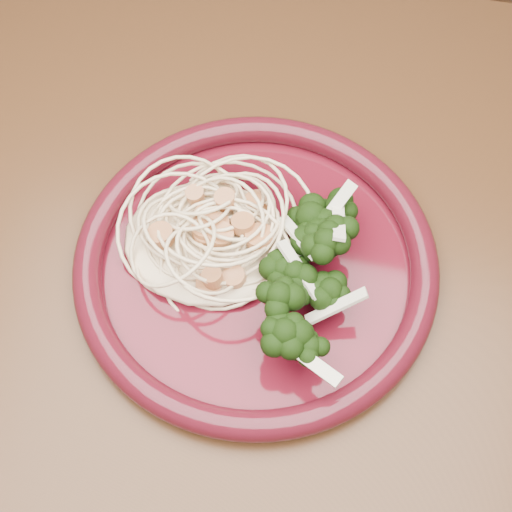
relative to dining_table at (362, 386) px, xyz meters
name	(u,v)px	position (x,y,z in m)	size (l,w,h in m)	color
dining_table	(362,386)	(0.00, 0.00, 0.00)	(1.20, 0.80, 0.75)	#472814
dinner_plate	(256,262)	(-0.10, 0.04, 0.11)	(0.34, 0.34, 0.02)	#490B15
spaghetti_pile	(206,235)	(-0.15, 0.05, 0.12)	(0.13, 0.12, 0.03)	beige
scallop_cluster	(203,212)	(-0.15, 0.05, 0.15)	(0.11, 0.11, 0.04)	#C3814E
broccoli_pile	(320,275)	(-0.05, 0.03, 0.13)	(0.08, 0.13, 0.05)	black
onion_garnish	(324,256)	(-0.05, 0.03, 0.16)	(0.06, 0.09, 0.05)	beige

